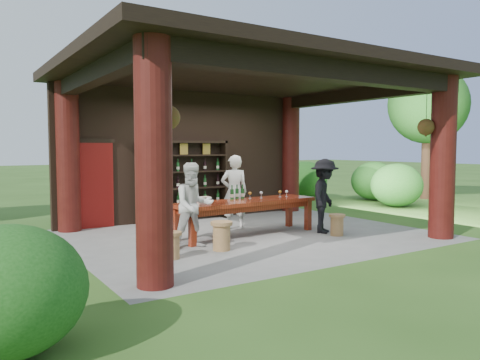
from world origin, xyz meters
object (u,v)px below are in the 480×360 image
tasting_table (246,206)px  wine_shelf (185,181)px  stool_near_left (222,235)px  stool_near_right (337,224)px  napkin_basket (203,200)px  stool_far_left (172,245)px  guest_man (324,196)px  guest_woman (194,205)px  host (234,192)px

tasting_table → wine_shelf: bearing=95.7°
stool_near_left → stool_near_right: 2.78m
napkin_basket → stool_far_left: bearing=-138.6°
guest_man → napkin_basket: guest_man is taller
wine_shelf → stool_near_left: wine_shelf is taller
stool_near_left → guest_woman: size_ratio=0.33×
stool_near_left → host: (1.40, 1.81, 0.57)m
stool_near_left → stool_near_right: bearing=-1.8°
host → guest_man: (1.39, -1.50, -0.04)m
stool_near_left → napkin_basket: size_ratio=2.02×
stool_near_left → guest_woman: 0.77m
wine_shelf → napkin_basket: (-0.83, -2.54, -0.20)m
stool_near_right → napkin_basket: size_ratio=1.74×
guest_woman → stool_near_left: bearing=-48.9°
wine_shelf → stool_far_left: bearing=-119.2°
tasting_table → stool_near_right: size_ratio=7.26×
stool_near_right → guest_man: bearing=89.4°
host → wine_shelf: bearing=-52.2°
wine_shelf → guest_man: wine_shelf is taller
wine_shelf → tasting_table: size_ratio=0.70×
napkin_basket → guest_man: bearing=-12.6°
tasting_table → napkin_basket: bearing=-175.6°
host → guest_man: 2.04m
tasting_table → stool_near_left: bearing=-140.3°
wine_shelf → stool_near_left: 3.64m
stool_near_left → stool_far_left: stool_near_left is taller
stool_near_left → host: bearing=52.3°
wine_shelf → guest_man: bearing=-59.6°
stool_far_left → guest_man: guest_man is taller
guest_man → stool_far_left: bearing=150.3°
tasting_table → host: (0.21, 0.82, 0.21)m
tasting_table → guest_man: size_ratio=2.03×
stool_near_right → guest_man: 0.70m
guest_man → tasting_table: bearing=121.0°
wine_shelf → guest_man: (1.84, -3.13, -0.21)m
stool_far_left → host: host is taller
stool_near_left → stool_far_left: size_ratio=1.15×
wine_shelf → stool_near_right: (1.84, -3.53, -0.78)m
stool_near_right → guest_woman: size_ratio=0.29×
stool_near_left → host: host is taller
wine_shelf → stool_near_left: size_ratio=4.40×
host → napkin_basket: size_ratio=6.51×
stool_near_right → napkin_basket: napkin_basket is taller
guest_woman → napkin_basket: size_ratio=6.10×
tasting_table → stool_near_left: (-1.19, -0.99, -0.35)m
guest_man → wine_shelf: bearing=84.5°
guest_man → host: bearing=96.8°
guest_woman → napkin_basket: bearing=50.9°
tasting_table → guest_man: 1.74m
stool_near_right → host: (-1.38, 1.90, 0.61)m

